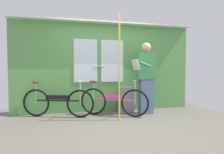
{
  "coord_description": "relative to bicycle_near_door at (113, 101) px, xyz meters",
  "views": [
    {
      "loc": [
        -0.96,
        -3.36,
        1.12
      ],
      "look_at": [
        -0.01,
        0.67,
        0.94
      ],
      "focal_mm": 29.28,
      "sensor_mm": 36.0,
      "label": 1
    }
  ],
  "objects": [
    {
      "name": "passenger_reading_newspaper",
      "position": [
        0.84,
        0.02,
        0.59
      ],
      "size": [
        0.59,
        0.53,
        1.77
      ],
      "rotation": [
        0.0,
        0.0,
        3.2
      ],
      "color": "slate",
      "rests_on": "ground_plane"
    },
    {
      "name": "train_door_wall",
      "position": [
        -0.06,
        0.54,
        0.87
      ],
      "size": [
        4.73,
        0.28,
        2.34
      ],
      "color": "#56934C",
      "rests_on": "ground_plane"
    },
    {
      "name": "trash_bin_by_wall",
      "position": [
        0.42,
        0.32,
        -0.03
      ],
      "size": [
        0.36,
        0.28,
        0.65
      ],
      "primitive_type": "cube",
      "color": "gray",
      "rests_on": "ground_plane"
    },
    {
      "name": "bicycle_near_door",
      "position": [
        0.0,
        0.0,
        0.0
      ],
      "size": [
        1.5,
        0.85,
        0.86
      ],
      "rotation": [
        0.0,
        0.0,
        -0.49
      ],
      "color": "black",
      "rests_on": "ground_plane"
    },
    {
      "name": "ground_plane",
      "position": [
        -0.06,
        -0.85,
        -0.37
      ],
      "size": [
        5.73,
        4.39,
        0.04
      ],
      "primitive_type": "cube",
      "color": "#666056"
    },
    {
      "name": "handrail_pole",
      "position": [
        0.04,
        -0.41,
        0.8
      ],
      "size": [
        0.04,
        0.04,
        2.3
      ],
      "primitive_type": "cylinder",
      "color": "#C6C14C",
      "rests_on": "ground_plane"
    },
    {
      "name": "bicycle_leaning_behind",
      "position": [
        -1.29,
        0.19,
        -0.0
      ],
      "size": [
        1.64,
        0.68,
        0.86
      ],
      "rotation": [
        0.0,
        0.0,
        -0.33
      ],
      "color": "black",
      "rests_on": "ground_plane"
    }
  ]
}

